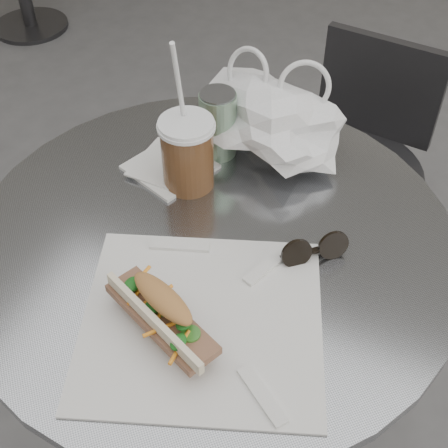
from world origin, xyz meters
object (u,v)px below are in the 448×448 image
at_px(chair_far, 343,201).
at_px(iced_coffee, 187,152).
at_px(sunglasses, 314,250).
at_px(cafe_table, 214,337).
at_px(banh_mi, 162,314).
at_px(drink_can, 218,124).

bearing_deg(chair_far, iced_coffee, 77.43).
bearing_deg(sunglasses, cafe_table, 146.07).
bearing_deg(cafe_table, banh_mi, -84.24).
xyz_separation_m(cafe_table, iced_coffee, (-0.09, 0.09, 0.34)).
xyz_separation_m(cafe_table, drink_can, (-0.08, 0.19, 0.34)).
xyz_separation_m(banh_mi, sunglasses, (0.14, 0.21, -0.02)).
bearing_deg(banh_mi, sunglasses, 79.70).
distance_m(cafe_table, sunglasses, 0.33).
relative_size(banh_mi, sunglasses, 2.56).
bearing_deg(cafe_table, chair_far, 82.26).
xyz_separation_m(chair_far, drink_can, (-0.16, -0.42, 0.48)).
bearing_deg(banh_mi, iced_coffee, 134.19).
height_order(iced_coffee, drink_can, iced_coffee).
bearing_deg(drink_can, banh_mi, -75.64).
relative_size(chair_far, iced_coffee, 2.68).
distance_m(banh_mi, drink_can, 0.39).
xyz_separation_m(iced_coffee, drink_can, (0.01, 0.09, -0.00)).
bearing_deg(iced_coffee, banh_mi, -69.40).
distance_m(banh_mi, sunglasses, 0.25).
height_order(cafe_table, chair_far, cafe_table).
bearing_deg(banh_mi, cafe_table, 119.35).
bearing_deg(iced_coffee, drink_can, 84.22).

